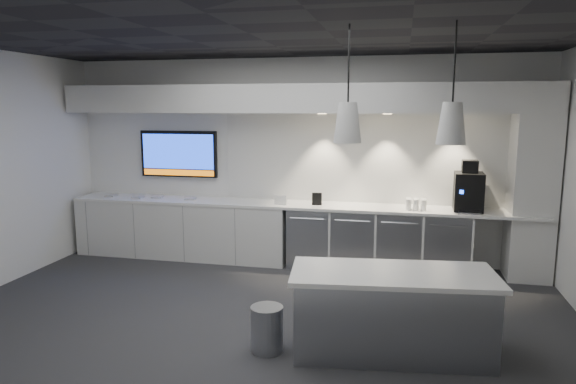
% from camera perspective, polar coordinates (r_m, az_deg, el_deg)
% --- Properties ---
extents(floor, '(7.00, 7.00, 0.00)m').
position_cam_1_polar(floor, '(5.70, -4.02, -14.26)').
color(floor, '#2D2D30').
rests_on(floor, ground).
extents(ceiling, '(7.00, 7.00, 0.00)m').
position_cam_1_polar(ceiling, '(5.27, -4.41, 17.18)').
color(ceiling, black).
rests_on(ceiling, wall_back).
extents(wall_back, '(7.00, 0.00, 7.00)m').
position_cam_1_polar(wall_back, '(7.69, 1.17, 3.56)').
color(wall_back, white).
rests_on(wall_back, floor).
extents(wall_front, '(7.00, 0.00, 7.00)m').
position_cam_1_polar(wall_front, '(3.02, -18.03, -6.19)').
color(wall_front, white).
rests_on(wall_front, floor).
extents(back_counter, '(6.80, 0.65, 0.04)m').
position_cam_1_polar(back_counter, '(7.46, 0.66, -1.43)').
color(back_counter, white).
rests_on(back_counter, left_base_cabinets).
extents(left_base_cabinets, '(3.30, 0.63, 0.86)m').
position_cam_1_polar(left_base_cabinets, '(8.09, -11.60, -4.02)').
color(left_base_cabinets, silver).
rests_on(left_base_cabinets, floor).
extents(fridge_unit_a, '(0.60, 0.61, 0.85)m').
position_cam_1_polar(fridge_unit_a, '(7.51, 2.52, -4.92)').
color(fridge_unit_a, '#94979D').
rests_on(fridge_unit_a, floor).
extents(fridge_unit_b, '(0.60, 0.61, 0.85)m').
position_cam_1_polar(fridge_unit_b, '(7.44, 7.33, -5.14)').
color(fridge_unit_b, '#94979D').
rests_on(fridge_unit_b, floor).
extents(fridge_unit_c, '(0.60, 0.61, 0.85)m').
position_cam_1_polar(fridge_unit_c, '(7.41, 12.20, -5.34)').
color(fridge_unit_c, '#94979D').
rests_on(fridge_unit_c, floor).
extents(fridge_unit_d, '(0.60, 0.61, 0.85)m').
position_cam_1_polar(fridge_unit_d, '(7.44, 17.08, -5.49)').
color(fridge_unit_d, '#94979D').
rests_on(fridge_unit_d, floor).
extents(backsplash, '(4.60, 0.03, 1.30)m').
position_cam_1_polar(backsplash, '(7.52, 10.16, 3.67)').
color(backsplash, silver).
rests_on(backsplash, wall_back).
extents(soffit, '(6.90, 0.60, 0.40)m').
position_cam_1_polar(soffit, '(7.35, 0.72, 10.32)').
color(soffit, silver).
rests_on(soffit, wall_back).
extents(column, '(0.55, 0.55, 2.60)m').
position_cam_1_polar(column, '(7.46, 25.54, 0.90)').
color(column, silver).
rests_on(column, floor).
extents(wall_tv, '(1.25, 0.07, 0.72)m').
position_cam_1_polar(wall_tv, '(8.22, -12.04, 4.16)').
color(wall_tv, black).
rests_on(wall_tv, wall_back).
extents(island, '(1.95, 1.02, 0.79)m').
position_cam_1_polar(island, '(5.00, 11.46, -12.97)').
color(island, '#94979D').
rests_on(island, floor).
extents(bin, '(0.32, 0.32, 0.44)m').
position_cam_1_polar(bin, '(5.02, -2.36, -14.94)').
color(bin, '#94979D').
rests_on(bin, floor).
extents(coffee_machine, '(0.39, 0.55, 0.68)m').
position_cam_1_polar(coffee_machine, '(7.34, 19.43, 0.22)').
color(coffee_machine, black).
rests_on(coffee_machine, back_counter).
extents(sign_black, '(0.14, 0.03, 0.18)m').
position_cam_1_polar(sign_black, '(7.32, 3.23, -0.78)').
color(sign_black, black).
rests_on(sign_black, back_counter).
extents(sign_white, '(0.18, 0.03, 0.14)m').
position_cam_1_polar(sign_white, '(7.36, -0.83, -0.87)').
color(sign_white, white).
rests_on(sign_white, back_counter).
extents(cup_cluster, '(0.28, 0.18, 0.15)m').
position_cam_1_polar(cup_cluster, '(7.20, 14.04, -1.35)').
color(cup_cluster, white).
rests_on(cup_cluster, back_counter).
extents(tray_a, '(0.17, 0.17, 0.02)m').
position_cam_1_polar(tray_a, '(8.51, -19.09, -0.37)').
color(tray_a, '#AFAFAF').
rests_on(tray_a, back_counter).
extents(tray_b, '(0.17, 0.17, 0.02)m').
position_cam_1_polar(tray_b, '(8.23, -16.33, -0.56)').
color(tray_b, '#AFAFAF').
rests_on(tray_b, back_counter).
extents(tray_c, '(0.19, 0.19, 0.02)m').
position_cam_1_polar(tray_c, '(8.16, -14.32, -0.56)').
color(tray_c, '#AFAFAF').
rests_on(tray_c, back_counter).
extents(tray_d, '(0.19, 0.19, 0.02)m').
position_cam_1_polar(tray_d, '(7.90, -10.82, -0.75)').
color(tray_d, '#AFAFAF').
rests_on(tray_d, back_counter).
extents(pendant_left, '(0.25, 0.25, 1.06)m').
position_cam_1_polar(pendant_left, '(4.65, 6.64, 7.72)').
color(pendant_left, silver).
rests_on(pendant_left, ceiling).
extents(pendant_right, '(0.25, 0.25, 1.06)m').
position_cam_1_polar(pendant_right, '(4.64, 17.72, 7.34)').
color(pendant_right, silver).
rests_on(pendant_right, ceiling).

